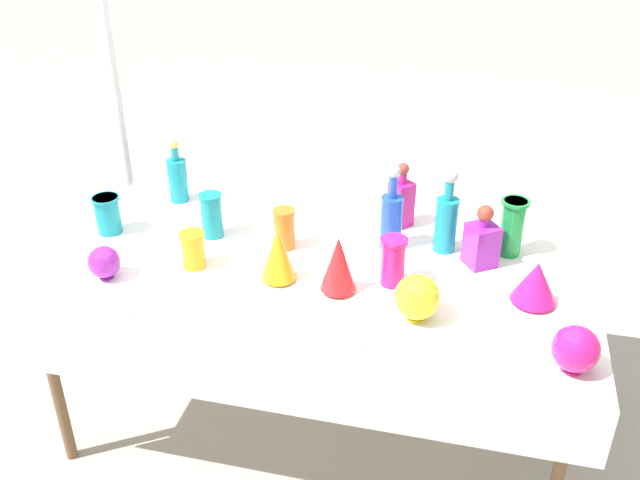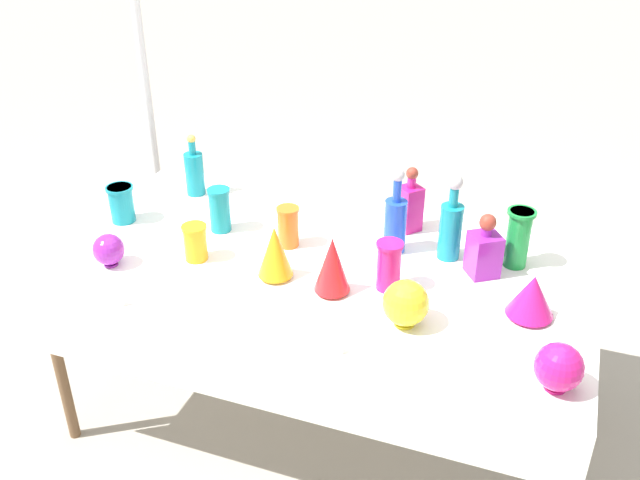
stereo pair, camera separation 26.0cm
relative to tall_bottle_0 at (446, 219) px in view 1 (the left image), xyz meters
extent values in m
plane|color=#A0998C|center=(-0.45, -0.21, -0.90)|extent=(40.00, 40.00, 0.00)
cube|color=white|center=(-0.45, -0.21, -0.15)|extent=(2.02, 1.15, 0.03)
cube|color=white|center=(-0.45, -0.79, -0.25)|extent=(2.02, 0.01, 0.22)
cylinder|color=brown|center=(-1.36, -0.69, -0.53)|extent=(0.04, 0.04, 0.73)
cylinder|color=brown|center=(0.46, -0.69, -0.53)|extent=(0.04, 0.04, 0.73)
cylinder|color=brown|center=(-1.36, 0.27, -0.53)|extent=(0.04, 0.04, 0.73)
cylinder|color=brown|center=(0.46, 0.27, -0.53)|extent=(0.04, 0.04, 0.73)
cylinder|color=teal|center=(0.00, 0.00, -0.03)|extent=(0.09, 0.09, 0.22)
cylinder|color=teal|center=(0.00, 0.00, 0.12)|extent=(0.03, 0.03, 0.08)
sphere|color=#B2B2B7|center=(0.00, 0.00, 0.18)|extent=(0.06, 0.06, 0.06)
cylinder|color=teal|center=(-1.17, 0.16, -0.04)|extent=(0.08, 0.08, 0.19)
cylinder|color=teal|center=(-1.17, 0.16, 0.09)|extent=(0.03, 0.03, 0.06)
sphere|color=gold|center=(-1.17, 0.16, 0.13)|extent=(0.04, 0.04, 0.04)
cylinder|color=blue|center=(-0.21, -0.02, -0.03)|extent=(0.09, 0.09, 0.21)
cylinder|color=blue|center=(-0.21, -0.02, 0.12)|extent=(0.03, 0.03, 0.09)
sphere|color=#B2B2B7|center=(-0.21, -0.02, 0.19)|extent=(0.05, 0.05, 0.05)
cube|color=#C61972|center=(-0.19, 0.16, -0.04)|extent=(0.11, 0.11, 0.19)
cylinder|color=#C61972|center=(-0.19, 0.16, 0.08)|extent=(0.03, 0.03, 0.05)
sphere|color=maroon|center=(-0.19, 0.16, 0.12)|extent=(0.05, 0.05, 0.05)
cube|color=purple|center=(0.14, -0.08, -0.05)|extent=(0.14, 0.14, 0.16)
cylinder|color=purple|center=(0.14, -0.08, 0.04)|extent=(0.04, 0.04, 0.03)
sphere|color=maroon|center=(0.14, -0.08, 0.08)|extent=(0.06, 0.06, 0.06)
cylinder|color=orange|center=(-0.90, -0.34, -0.06)|extent=(0.09, 0.09, 0.14)
cylinder|color=orange|center=(-0.90, -0.34, 0.00)|extent=(0.10, 0.10, 0.01)
cylinder|color=teal|center=(-0.92, -0.11, -0.04)|extent=(0.08, 0.08, 0.18)
cylinder|color=teal|center=(-0.92, -0.11, 0.04)|extent=(0.09, 0.09, 0.01)
cylinder|color=#198C38|center=(0.25, 0.03, -0.02)|extent=(0.09, 0.09, 0.23)
cylinder|color=#198C38|center=(0.25, 0.03, 0.09)|extent=(0.11, 0.11, 0.01)
cylinder|color=orange|center=(-0.61, -0.13, -0.05)|extent=(0.08, 0.08, 0.16)
cylinder|color=orange|center=(-0.61, -0.13, 0.02)|extent=(0.09, 0.09, 0.01)
cylinder|color=#C61972|center=(-0.16, -0.29, -0.04)|extent=(0.09, 0.09, 0.19)
cylinder|color=#C61972|center=(-0.16, -0.29, 0.04)|extent=(0.10, 0.10, 0.01)
cylinder|color=teal|center=(-1.34, -0.18, -0.06)|extent=(0.10, 0.10, 0.16)
cylinder|color=teal|center=(-1.34, -0.18, 0.01)|extent=(0.11, 0.11, 0.01)
cylinder|color=#C61972|center=(0.33, -0.29, -0.13)|extent=(0.09, 0.09, 0.01)
cone|color=#C61972|center=(0.33, -0.29, -0.05)|extent=(0.16, 0.16, 0.15)
cylinder|color=orange|center=(-0.57, -0.36, -0.13)|extent=(0.08, 0.08, 0.01)
cone|color=orange|center=(-0.57, -0.36, -0.03)|extent=(0.13, 0.13, 0.20)
cylinder|color=red|center=(-0.34, -0.38, -0.13)|extent=(0.08, 0.08, 0.01)
cone|color=red|center=(-0.34, -0.38, -0.02)|extent=(0.13, 0.13, 0.21)
cylinder|color=yellow|center=(-0.05, -0.48, -0.13)|extent=(0.07, 0.07, 0.01)
sphere|color=yellow|center=(-0.05, -0.48, -0.05)|extent=(0.15, 0.15, 0.15)
cylinder|color=#C61972|center=(0.44, -0.63, -0.13)|extent=(0.06, 0.06, 0.01)
sphere|color=#C61972|center=(0.44, -0.63, -0.06)|extent=(0.14, 0.14, 0.14)
cylinder|color=purple|center=(-1.18, -0.49, -0.13)|extent=(0.05, 0.05, 0.01)
sphere|color=purple|center=(-1.18, -0.49, -0.07)|extent=(0.12, 0.12, 0.12)
cube|color=white|center=(-1.02, -0.71, -0.11)|extent=(0.07, 0.02, 0.05)
cube|color=white|center=(-0.22, -0.69, -0.12)|extent=(0.06, 0.02, 0.04)
cube|color=tan|center=(-0.82, 0.84, -0.76)|extent=(0.53, 0.45, 0.27)
cube|color=tan|center=(-0.82, 0.93, -0.59)|extent=(0.41, 0.19, 0.09)
cylinder|color=silver|center=(-1.64, 0.55, 0.49)|extent=(0.04, 0.04, 2.77)
cylinder|color=#333338|center=(-1.64, 0.55, -0.88)|extent=(0.18, 0.18, 0.04)
camera|label=1|loc=(0.09, -2.44, 1.29)|focal=40.00mm
camera|label=2|loc=(0.34, -2.37, 1.29)|focal=40.00mm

